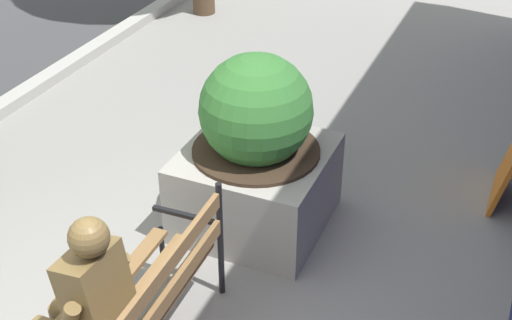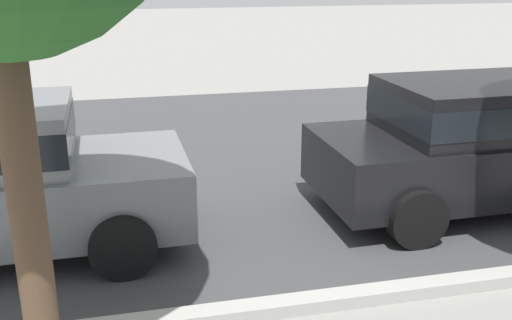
{
  "view_description": "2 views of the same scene",
  "coord_description": "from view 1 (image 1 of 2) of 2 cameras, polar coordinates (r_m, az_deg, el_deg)",
  "views": [
    {
      "loc": [
        -2.16,
        -2.1,
        3.49
      ],
      "look_at": [
        2.01,
        -0.3,
        0.6
      ],
      "focal_mm": 48.34,
      "sensor_mm": 36.0,
      "label": 1
    },
    {
      "loc": [
        -3.67,
        -1.4,
        2.85
      ],
      "look_at": [
        -2.24,
        4.67,
        0.8
      ],
      "focal_mm": 41.92,
      "sensor_mm": 36.0,
      "label": 2
    }
  ],
  "objects": [
    {
      "name": "park_bench",
      "position": [
        4.23,
        -10.02,
        -12.38
      ],
      "size": [
        1.82,
        0.59,
        0.95
      ],
      "color": "olive",
      "rests_on": "ground"
    },
    {
      "name": "concrete_planter",
      "position": [
        5.35,
        0.0,
        0.45
      ],
      "size": [
        1.11,
        1.11,
        1.48
      ],
      "color": "#A8A399",
      "rests_on": "ground"
    },
    {
      "name": "bronze_statue_seated",
      "position": [
        4.13,
        -14.18,
        -11.92
      ],
      "size": [
        0.65,
        0.76,
        1.37
      ],
      "color": "brown",
      "rests_on": "ground"
    }
  ]
}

